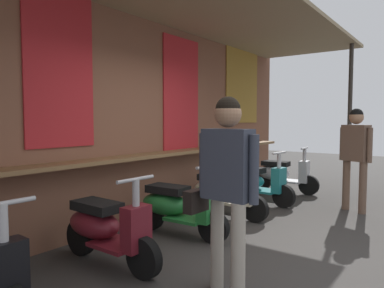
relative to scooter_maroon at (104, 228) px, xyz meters
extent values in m
plane|color=#383533|center=(1.15, -1.08, -0.39)|extent=(26.39, 26.39, 0.00)
cube|color=brown|center=(1.15, 0.94, 1.22)|extent=(9.43, 0.25, 3.22)
cube|color=brown|center=(1.15, 0.64, 0.62)|extent=(8.48, 0.36, 0.05)
cube|color=#B22328|center=(0.05, 0.80, 1.72)|extent=(0.90, 0.02, 1.83)
cube|color=#B22328|center=(2.33, 0.80, 1.56)|extent=(0.92, 0.02, 1.87)
cube|color=olive|center=(4.45, 0.80, 1.89)|extent=(1.34, 0.02, 1.63)
cylinder|color=#332D28|center=(5.11, -1.23, 1.13)|extent=(0.08, 0.08, 3.04)
cube|color=black|center=(-1.26, -0.48, 0.08)|extent=(0.28, 0.17, 0.44)
cylinder|color=#B7B7BC|center=(-1.26, -0.48, 0.21)|extent=(0.07, 0.07, 0.70)
cylinder|color=#B7B7BC|center=(-1.26, -0.48, 0.56)|extent=(0.46, 0.05, 0.04)
ellipsoid|color=maroon|center=(0.00, 0.17, 0.01)|extent=(0.39, 0.71, 0.30)
cube|color=black|center=(0.00, 0.12, 0.21)|extent=(0.31, 0.55, 0.10)
cube|color=maroon|center=(0.00, -0.18, -0.14)|extent=(0.39, 0.51, 0.04)
cube|color=maroon|center=(-0.01, -0.48, 0.08)|extent=(0.28, 0.16, 0.44)
cylinder|color=#B7B7BC|center=(-0.01, -0.48, 0.21)|extent=(0.07, 0.07, 0.70)
cylinder|color=#B7B7BC|center=(-0.01, -0.48, 0.56)|extent=(0.46, 0.04, 0.04)
cylinder|color=black|center=(-0.01, -0.58, -0.19)|extent=(0.11, 0.40, 0.40)
cylinder|color=black|center=(0.01, 0.42, -0.19)|extent=(0.11, 0.40, 0.40)
ellipsoid|color=#237533|center=(1.16, 0.17, 0.01)|extent=(0.42, 0.72, 0.30)
cube|color=black|center=(1.17, 0.12, 0.21)|extent=(0.33, 0.57, 0.10)
cube|color=#237533|center=(1.18, -0.18, -0.14)|extent=(0.41, 0.52, 0.04)
cube|color=#237533|center=(1.20, -0.48, 0.08)|extent=(0.29, 0.18, 0.44)
cylinder|color=#B7B7BC|center=(1.20, -0.48, 0.21)|extent=(0.07, 0.07, 0.70)
cylinder|color=#B7B7BC|center=(1.20, -0.48, 0.56)|extent=(0.46, 0.06, 0.04)
cylinder|color=black|center=(1.21, -0.58, -0.19)|extent=(0.12, 0.41, 0.40)
cylinder|color=black|center=(1.15, 0.42, -0.19)|extent=(0.12, 0.41, 0.40)
ellipsoid|color=beige|center=(2.35, 0.17, 0.01)|extent=(0.39, 0.70, 0.30)
cube|color=black|center=(2.35, 0.12, 0.21)|extent=(0.31, 0.55, 0.10)
cube|color=beige|center=(2.35, -0.18, -0.14)|extent=(0.39, 0.50, 0.04)
cube|color=beige|center=(2.34, -0.48, 0.08)|extent=(0.28, 0.16, 0.44)
cylinder|color=#B7B7BC|center=(2.34, -0.48, 0.21)|extent=(0.07, 0.07, 0.70)
cylinder|color=#B7B7BC|center=(2.34, -0.48, 0.56)|extent=(0.46, 0.04, 0.04)
cylinder|color=black|center=(2.34, -0.58, -0.19)|extent=(0.11, 0.40, 0.40)
cylinder|color=black|center=(2.35, 0.42, -0.19)|extent=(0.11, 0.40, 0.40)
ellipsoid|color=#197075|center=(3.49, 0.17, 0.01)|extent=(0.43, 0.73, 0.30)
cube|color=black|center=(3.48, 0.12, 0.21)|extent=(0.34, 0.57, 0.10)
cube|color=#197075|center=(3.46, -0.18, -0.14)|extent=(0.42, 0.53, 0.04)
cube|color=#197075|center=(3.44, -0.48, 0.08)|extent=(0.29, 0.18, 0.44)
cylinder|color=#B7B7BC|center=(3.44, -0.48, 0.21)|extent=(0.07, 0.07, 0.70)
cylinder|color=#B7B7BC|center=(3.44, -0.48, 0.56)|extent=(0.46, 0.07, 0.04)
cylinder|color=black|center=(3.43, -0.58, -0.19)|extent=(0.13, 0.41, 0.40)
cylinder|color=black|center=(3.51, 0.42, -0.19)|extent=(0.13, 0.41, 0.40)
ellipsoid|color=#B2B5BA|center=(4.68, 0.17, 0.01)|extent=(0.43, 0.73, 0.30)
cube|color=black|center=(4.68, 0.12, 0.21)|extent=(0.34, 0.57, 0.10)
cube|color=#B2B5BA|center=(4.71, -0.18, -0.14)|extent=(0.42, 0.53, 0.04)
cube|color=#B2B5BA|center=(4.73, -0.48, 0.08)|extent=(0.29, 0.18, 0.44)
cylinder|color=#B7B7BC|center=(4.73, -0.48, 0.21)|extent=(0.07, 0.07, 0.70)
cylinder|color=#B7B7BC|center=(4.73, -0.48, 0.56)|extent=(0.46, 0.07, 0.04)
cylinder|color=black|center=(4.74, -0.58, -0.19)|extent=(0.13, 0.41, 0.40)
cylinder|color=black|center=(4.66, 0.42, -0.19)|extent=(0.13, 0.41, 0.40)
cylinder|color=#ADA393|center=(0.09, -1.55, 0.03)|extent=(0.12, 0.12, 0.84)
cylinder|color=#ADA393|center=(0.26, -1.24, 0.03)|extent=(0.12, 0.12, 0.84)
cube|color=#383D4C|center=(0.18, -1.39, 0.75)|extent=(0.22, 0.43, 0.60)
sphere|color=#A37556|center=(0.18, -1.39, 1.18)|extent=(0.23, 0.23, 0.23)
sphere|color=black|center=(0.18, -1.39, 1.22)|extent=(0.21, 0.21, 0.21)
cylinder|color=#383D4C|center=(0.17, -1.64, 0.73)|extent=(0.08, 0.08, 0.56)
cylinder|color=#383D4C|center=(0.18, -1.14, 0.73)|extent=(0.08, 0.08, 0.56)
cube|color=black|center=(0.17, -1.07, 0.40)|extent=(0.26, 0.11, 0.20)
cylinder|color=brown|center=(3.97, -1.47, 0.03)|extent=(0.12, 0.12, 0.84)
cylinder|color=brown|center=(3.84, -1.75, 0.03)|extent=(0.12, 0.12, 0.84)
cube|color=brown|center=(3.91, -1.61, 0.75)|extent=(0.35, 0.47, 0.60)
sphere|color=#A37556|center=(3.91, -1.61, 1.18)|extent=(0.23, 0.23, 0.23)
sphere|color=black|center=(3.91, -1.61, 1.22)|extent=(0.21, 0.21, 0.21)
cylinder|color=brown|center=(4.00, -1.38, 0.73)|extent=(0.08, 0.08, 0.56)
cylinder|color=brown|center=(3.81, -1.84, 0.73)|extent=(0.08, 0.08, 0.56)
camera|label=1|loc=(-2.40, -2.93, 1.12)|focal=33.31mm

